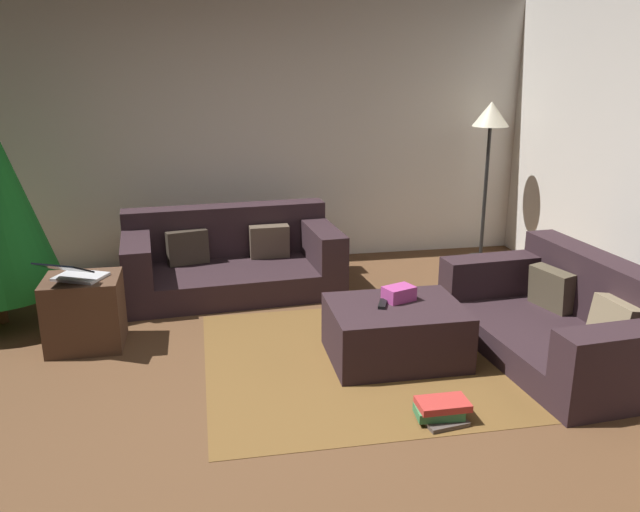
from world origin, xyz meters
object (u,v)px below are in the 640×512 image
at_px(gift_box, 399,294).
at_px(tv_remote, 383,304).
at_px(book_stack, 441,411).
at_px(corner_lamp, 490,126).
at_px(couch_right, 570,319).
at_px(ottoman, 395,332).
at_px(laptop, 74,273).
at_px(couch_left, 231,259).
at_px(side_table, 85,312).

xyz_separation_m(gift_box, tv_remote, (-0.14, -0.07, -0.04)).
relative_size(book_stack, corner_lamp, 0.19).
height_order(couch_right, ottoman, couch_right).
relative_size(laptop, corner_lamp, 0.31).
bearing_deg(laptop, ottoman, -14.28).
xyz_separation_m(couch_left, tv_remote, (0.94, -1.65, 0.13)).
relative_size(couch_right, ottoman, 1.99).
bearing_deg(side_table, couch_left, 44.23).
height_order(laptop, book_stack, laptop).
distance_m(couch_left, ottoman, 1.97).
height_order(couch_right, tv_remote, couch_right).
xyz_separation_m(tv_remote, book_stack, (0.11, -0.86, -0.34)).
bearing_deg(gift_box, couch_left, 124.31).
distance_m(ottoman, corner_lamp, 2.86).
bearing_deg(laptop, tv_remote, -14.32).
height_order(couch_left, corner_lamp, corner_lamp).
bearing_deg(couch_left, tv_remote, 115.11).
xyz_separation_m(tv_remote, side_table, (-2.04, 0.59, -0.14)).
distance_m(couch_right, tv_remote, 1.34).
bearing_deg(side_table, tv_remote, -16.03).
height_order(couch_left, book_stack, couch_left).
bearing_deg(tv_remote, ottoman, 8.73).
bearing_deg(tv_remote, side_table, -174.01).
distance_m(gift_box, side_table, 2.24).
bearing_deg(ottoman, tv_remote, 166.72).
distance_m(side_table, book_stack, 2.60).
height_order(side_table, book_stack, side_table).
xyz_separation_m(tv_remote, laptop, (-2.07, 0.53, 0.17)).
relative_size(tv_remote, corner_lamp, 0.10).
xyz_separation_m(gift_box, corner_lamp, (1.53, 1.99, 0.93)).
distance_m(couch_left, corner_lamp, 2.86).
distance_m(ottoman, laptop, 2.26).
xyz_separation_m(couch_right, corner_lamp, (0.35, 2.23, 1.11)).
xyz_separation_m(couch_left, book_stack, (1.05, -2.51, -0.20)).
relative_size(laptop, book_stack, 1.65).
bearing_deg(book_stack, side_table, 146.13).
bearing_deg(couch_left, couch_right, 136.63).
height_order(gift_box, book_stack, gift_box).
distance_m(side_table, laptop, 0.32).
bearing_deg(side_table, couch_right, -12.59).
distance_m(ottoman, tv_remote, 0.22).
height_order(book_stack, corner_lamp, corner_lamp).
distance_m(laptop, book_stack, 2.63).
relative_size(gift_box, book_stack, 0.67).
xyz_separation_m(ottoman, gift_box, (0.05, 0.10, 0.24)).
height_order(gift_box, corner_lamp, corner_lamp).
height_order(couch_left, tv_remote, couch_left).
bearing_deg(laptop, couch_right, -11.54).
xyz_separation_m(couch_right, gift_box, (-1.18, 0.24, 0.19)).
bearing_deg(tv_remote, corner_lamp, 73.16).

